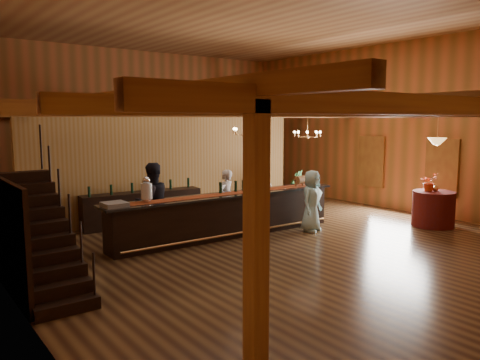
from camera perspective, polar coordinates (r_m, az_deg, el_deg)
floor at (r=12.22m, az=2.09°, el=-6.83°), size 14.00×14.00×0.00m
ceiling at (r=12.10m, az=2.22°, el=19.30°), size 14.00×14.00×0.00m
wall_back at (r=17.82m, az=-12.32°, el=6.41°), size 12.00×0.10×5.50m
wall_right at (r=16.31m, az=18.80°, el=6.12°), size 0.10×14.00×5.50m
beam_grid at (r=12.24m, az=0.64°, el=8.51°), size 11.90×13.90×0.39m
support_posts at (r=11.54m, az=3.69°, el=0.41°), size 9.20×10.20×3.20m
partition_wall at (r=14.55m, az=-8.18°, el=1.59°), size 9.00×0.18×3.10m
window_right_front at (r=15.49m, az=23.41°, el=1.41°), size 0.12×1.05×1.75m
window_right_back at (r=16.92m, az=15.74°, el=2.19°), size 0.12×1.05×1.75m
staircase at (r=8.90m, az=-23.01°, el=-6.19°), size 1.00×2.80×2.00m
backroom_boxes at (r=16.53m, az=-10.84°, el=-1.35°), size 4.10×0.60×1.10m
tasting_bar at (r=12.08m, az=-1.55°, el=-4.26°), size 6.66×1.05×1.12m
beverage_dispenser at (r=10.93m, az=-11.32°, el=-1.20°), size 0.26×0.26×0.60m
glass_rack_tray at (r=10.58m, az=-15.05°, el=-2.90°), size 0.50×0.50×0.10m
raffle_drum at (r=13.43m, az=7.30°, el=-0.02°), size 0.34×0.24×0.30m
bar_bottle_0 at (r=12.00m, az=-2.39°, el=-0.97°), size 0.07×0.07×0.30m
bar_bottle_1 at (r=12.26m, az=-0.53°, el=-0.79°), size 0.07×0.07×0.30m
bar_bottle_2 at (r=12.40m, az=0.38°, el=-0.70°), size 0.07×0.07×0.30m
backbar_shelf at (r=13.64m, az=-11.78°, el=-3.40°), size 3.47×0.84×0.97m
round_table at (r=14.30m, az=22.51°, el=-3.26°), size 1.15×1.15×0.99m
chandelier_left at (r=11.64m, az=1.01°, el=5.98°), size 0.80×0.80×0.64m
chandelier_right at (r=14.26m, az=8.20°, el=5.60°), size 0.80×0.80×0.78m
pendant_lamp at (r=14.09m, az=22.89°, el=4.38°), size 0.52×0.52×0.90m
bartender at (r=12.94m, az=-1.78°, el=-2.33°), size 0.70×0.59×1.63m
staff_second at (r=11.63m, az=-10.71°, el=-2.74°), size 1.02×0.82×1.96m
guest at (r=12.72m, az=8.72°, el=-2.53°), size 0.94×0.76×1.66m
floor_plant at (r=15.84m, az=6.46°, el=-1.15°), size 0.84×0.73×1.32m
table_flowers at (r=14.20m, az=22.04°, el=-0.22°), size 0.49×0.43×0.52m
table_vase at (r=14.26m, az=22.72°, el=-0.69°), size 0.19×0.19×0.29m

